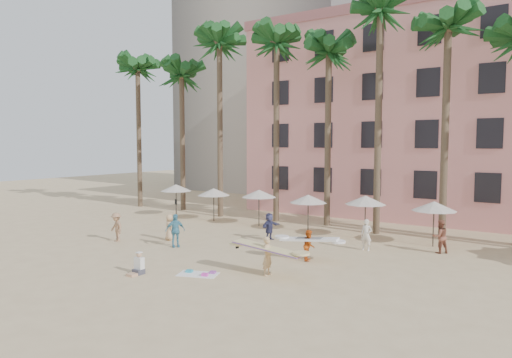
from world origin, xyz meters
The scene contains 10 objects.
ground centered at (0.00, 0.00, 0.00)m, with size 120.00×120.00×0.00m, color #D1B789.
pink_hotel centered at (7.00, 26.00, 8.00)m, with size 35.00×14.00×16.00m, color pink.
palm_row centered at (0.51, 15.00, 12.97)m, with size 44.40×5.40×16.30m.
umbrella_row centered at (-3.00, 12.50, 2.33)m, with size 22.50×2.70×2.73m.
beach_towel centered at (-0.56, 0.84, 0.03)m, with size 2.03×1.55×0.14m.
carrier_yellow centered at (2.11, 2.43, 1.01)m, with size 3.39×0.77×1.77m.
carrier_white centered at (2.47, 5.81, 0.86)m, with size 3.03×1.28×1.57m.
beachgoers centered at (-2.41, 6.97, 0.88)m, with size 18.19×8.73×1.91m.
paddle centered at (-8.32, 7.55, 1.41)m, with size 0.18×0.04×2.23m.
seated_man centered at (-2.90, -0.68, 0.35)m, with size 0.45×0.78×1.01m.
Camera 1 is at (12.79, -14.66, 5.92)m, focal length 32.00 mm.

